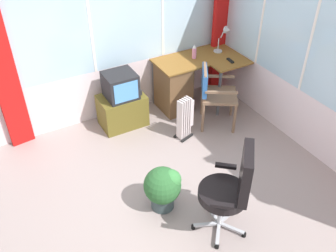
% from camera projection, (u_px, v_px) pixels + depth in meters
% --- Properties ---
extents(ground, '(5.24, 5.32, 0.06)m').
position_uv_depth(ground, '(172.00, 216.00, 4.17)').
color(ground, gray).
extents(north_window_panel, '(4.24, 0.07, 2.65)m').
position_uv_depth(north_window_panel, '(91.00, 33.00, 4.90)').
color(north_window_panel, silver).
rests_on(north_window_panel, ground).
extents(curtain_corner, '(0.31, 0.11, 2.55)m').
position_uv_depth(curtain_corner, '(222.00, 13.00, 5.62)').
color(curtain_corner, red).
rests_on(curtain_corner, ground).
extents(desk, '(1.28, 0.84, 0.76)m').
position_uv_depth(desk, '(176.00, 84.00, 5.62)').
color(desk, brown).
rests_on(desk, ground).
extents(desk_lamp, '(0.23, 0.20, 0.41)m').
position_uv_depth(desk_lamp, '(225.00, 35.00, 5.54)').
color(desk_lamp, '#B2B7BC').
rests_on(desk_lamp, desk).
extents(tv_remote, '(0.06, 0.15, 0.02)m').
position_uv_depth(tv_remote, '(230.00, 61.00, 5.45)').
color(tv_remote, black).
rests_on(tv_remote, desk).
extents(spray_bottle, '(0.06, 0.06, 0.22)m').
position_uv_depth(spray_bottle, '(194.00, 52.00, 5.48)').
color(spray_bottle, pink).
rests_on(spray_bottle, desk).
extents(wooden_armchair, '(0.66, 0.66, 0.89)m').
position_uv_depth(wooden_armchair, '(211.00, 89.00, 5.18)').
color(wooden_armchair, '#7F5F46').
rests_on(wooden_armchair, ground).
extents(office_chair, '(0.60, 0.61, 1.07)m').
position_uv_depth(office_chair, '(232.00, 187.00, 3.64)').
color(office_chair, '#B7B7BF').
rests_on(office_chair, ground).
extents(tv_on_stand, '(0.64, 0.44, 0.83)m').
position_uv_depth(tv_on_stand, '(122.00, 103.00, 5.29)').
color(tv_on_stand, brown).
rests_on(tv_on_stand, ground).
extents(space_heater, '(0.29, 0.23, 0.62)m').
position_uv_depth(space_heater, '(185.00, 117.00, 5.09)').
color(space_heater, silver).
rests_on(space_heater, ground).
extents(potted_plant, '(0.41, 0.41, 0.53)m').
position_uv_depth(potted_plant, '(163.00, 187.00, 4.06)').
color(potted_plant, '#38484B').
rests_on(potted_plant, ground).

